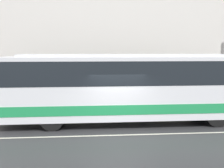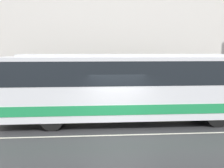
# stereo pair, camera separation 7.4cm
# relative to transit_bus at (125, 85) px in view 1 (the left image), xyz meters

# --- Properties ---
(ground_plane) EXTENTS (60.00, 60.00, 0.00)m
(ground_plane) POSITION_rel_transit_bus_xyz_m (-0.50, -2.10, -1.90)
(ground_plane) COLOR #2D2D30
(sidewalk) EXTENTS (60.00, 2.76, 0.14)m
(sidewalk) POSITION_rel_transit_bus_xyz_m (-0.50, 3.27, -1.83)
(sidewalk) COLOR #A09E99
(sidewalk) RESTS_ON ground_plane
(building_facade) EXTENTS (60.00, 0.35, 12.91)m
(building_facade) POSITION_rel_transit_bus_xyz_m (-0.50, 4.80, 4.34)
(building_facade) COLOR silver
(building_facade) RESTS_ON ground_plane
(lane_stripe) EXTENTS (54.00, 0.14, 0.01)m
(lane_stripe) POSITION_rel_transit_bus_xyz_m (-0.50, -2.10, -1.90)
(lane_stripe) COLOR beige
(lane_stripe) RESTS_ON ground_plane
(transit_bus) EXTENTS (11.64, 2.49, 3.38)m
(transit_bus) POSITION_rel_transit_bus_xyz_m (0.00, 0.00, 0.00)
(transit_bus) COLOR silver
(transit_bus) RESTS_ON ground_plane
(pedestrian_waiting) EXTENTS (0.36, 0.36, 1.78)m
(pedestrian_waiting) POSITION_rel_transit_bus_xyz_m (2.02, 4.12, -0.93)
(pedestrian_waiting) COLOR #333338
(pedestrian_waiting) RESTS_ON sidewalk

